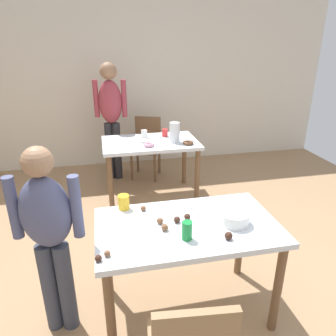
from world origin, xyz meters
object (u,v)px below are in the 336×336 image
dining_table_far (150,149)px  person_girl_near (49,230)px  pitcher_far (175,132)px  soda_can (187,231)px  chair_far_table (147,143)px  mixing_bowl (235,218)px  person_adult_far (111,111)px  dining_table_near (187,237)px

dining_table_far → person_girl_near: 2.11m
pitcher_far → dining_table_far: bearing=164.0°
dining_table_far → person_girl_near: bearing=-116.8°
dining_table_far → soda_can: (-0.10, -2.08, 0.17)m
chair_far_table → soda_can: 2.83m
mixing_bowl → soda_can: bearing=-163.3°
mixing_bowl → soda_can: soda_can is taller
chair_far_table → soda_can: size_ratio=7.13×
person_adult_far → soda_can: person_adult_far is taller
person_girl_near → dining_table_far: bearing=63.2°
person_girl_near → pitcher_far: 2.19m
dining_table_far → mixing_bowl: 2.00m
person_girl_near → person_adult_far: bearing=78.6°
dining_table_near → person_girl_near: (-0.90, 0.04, 0.15)m
chair_far_table → person_adult_far: bearing=-177.9°
dining_table_far → soda_can: soda_can is taller
chair_far_table → soda_can: soda_can is taller
chair_far_table → person_girl_near: person_girl_near is taller
dining_table_near → chair_far_table: (0.11, 2.64, -0.15)m
pitcher_far → person_adult_far: bearing=132.5°
person_girl_near → soda_can: bearing=-13.4°
chair_far_table → pitcher_far: (0.23, -0.80, 0.37)m
chair_far_table → soda_can: bearing=-93.2°
dining_table_near → mixing_bowl: 0.35m
mixing_bowl → pitcher_far: (0.03, 1.89, 0.08)m
chair_far_table → mixing_bowl: 2.72m
person_girl_near → mixing_bowl: size_ratio=6.74×
dining_table_far → pitcher_far: size_ratio=4.83×
person_girl_near → person_adult_far: size_ratio=0.82×
chair_far_table → mixing_bowl: (0.21, -2.69, 0.30)m
soda_can → dining_table_far: bearing=87.2°
mixing_bowl → person_adult_far: bearing=104.5°
dining_table_near → chair_far_table: size_ratio=1.42×
dining_table_far → person_girl_near: person_girl_near is taller
person_girl_near → soda_can: size_ratio=11.11×
mixing_bowl → soda_can: (-0.36, -0.11, 0.02)m
dining_table_far → pitcher_far: bearing=-16.0°
person_girl_near → mixing_bowl: (1.21, -0.09, -0.01)m
person_girl_near → soda_can: 0.87m
dining_table_near → chair_far_table: 2.65m
dining_table_far → soda_can: size_ratio=9.55×
mixing_bowl → dining_table_near: bearing=170.6°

